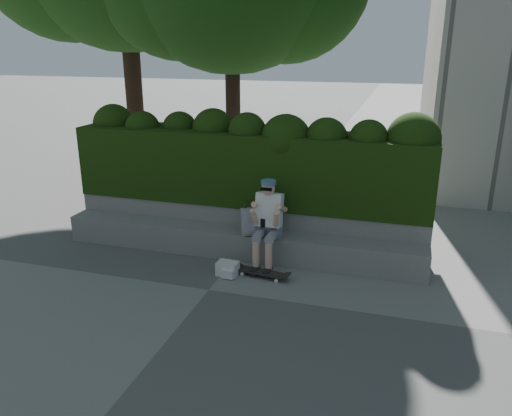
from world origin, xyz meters
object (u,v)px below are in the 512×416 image
(person, at_px, (268,220))
(skateboard, at_px, (261,272))
(backpack_plaid, at_px, (251,221))
(backpack_ground, at_px, (228,268))

(person, xyz_separation_m, skateboard, (0.02, -0.45, -0.68))
(backpack_plaid, bearing_deg, person, -41.52)
(person, xyz_separation_m, backpack_ground, (-0.48, -0.53, -0.65))
(backpack_plaid, distance_m, backpack_ground, 0.85)
(skateboard, distance_m, backpack_ground, 0.51)
(person, height_order, skateboard, person)
(skateboard, xyz_separation_m, backpack_plaid, (-0.32, 0.53, 0.60))
(person, bearing_deg, skateboard, -86.86)
(person, xyz_separation_m, backpack_plaid, (-0.30, 0.08, -0.09))
(skateboard, relative_size, backpack_ground, 2.56)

